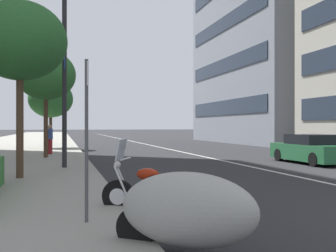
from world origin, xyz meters
name	(u,v)px	position (x,y,z in m)	size (l,w,h in m)	color
sidewalk_right_plaza	(14,147)	(30.00, 11.58, 0.07)	(160.00, 9.91, 0.15)	gray
lane_centre_stripe	(143,144)	(35.00, 0.00, 0.00)	(110.00, 0.16, 0.01)	silver
motorcycle_nearest_camera	(186,210)	(0.02, 6.26, 0.62)	(1.81, 2.03, 1.13)	#9E9E99
motorcycle_under_tarp	(154,192)	(2.71, 6.11, 0.45)	(1.11, 2.05, 1.49)	black
car_far_down_avenue	(312,150)	(11.76, -3.50, 0.64)	(4.51, 1.94, 1.36)	#236038
parking_sign_by_curb	(87,125)	(1.70, 7.48, 1.77)	(0.32, 0.06, 2.72)	#47494C
street_lamp_with_banners	(71,37)	(11.13, 7.51, 5.19)	(1.26, 2.04, 8.59)	#232326
street_tree_near_plaza_corner	(20,41)	(8.16, 9.13, 4.36)	(2.88, 2.88, 5.45)	#473323
street_tree_by_lamp_post	(46,75)	(16.70, 8.65, 4.36)	(3.02, 3.02, 5.50)	#473323
street_tree_mid_sidewalk	(51,99)	(25.83, 8.63, 3.71)	(3.19, 3.19, 4.93)	#473323
pedestrian_on_plaza	(50,139)	(19.18, 8.53, 0.99)	(0.45, 0.35, 1.67)	maroon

